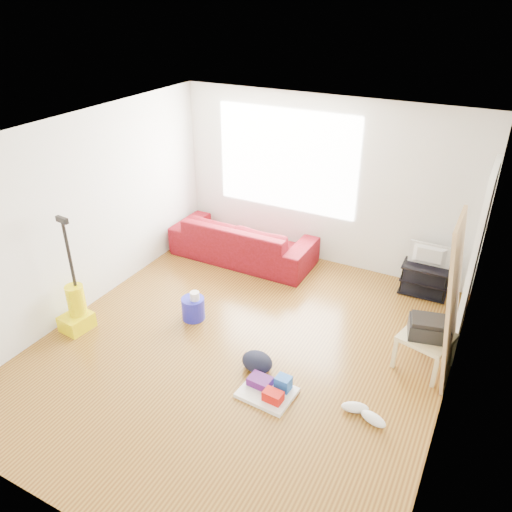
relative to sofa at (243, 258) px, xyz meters
The scene contains 13 objects.
room 2.46m from the sofa, 58.04° to the right, with size 4.51×5.01×2.51m.
sofa is the anchor object (origin of this frame).
tv_stand 2.72m from the sofa, ahead, with size 0.64×0.38×0.43m.
tv 2.78m from the sofa, ahead, with size 0.55×0.07×0.31m, color black.
side_table 3.28m from the sofa, 22.92° to the right, with size 0.63×0.63×0.42m.
printer 3.30m from the sofa, 22.92° to the right, with size 0.48×0.41×0.22m.
bucket 1.71m from the sofa, 82.96° to the right, with size 0.29×0.29×0.29m, color #1F20BA.
toilet_paper 1.73m from the sofa, 81.70° to the right, with size 0.12×0.12×0.11m, color white.
cleaning_tray 2.98m from the sofa, 55.83° to the right, with size 0.58×0.48×0.20m.
backpack 2.58m from the sofa, 57.58° to the right, with size 0.37×0.29×0.20m, color black.
sneakers 3.52m from the sofa, 41.21° to the right, with size 0.50×0.26×0.11m.
vacuum 2.72m from the sofa, 110.57° to the right, with size 0.34×0.38×1.49m.
door_panel 3.43m from the sofa, 22.04° to the right, with size 0.04×0.74×1.85m, color #A98553.
Camera 1 is at (2.32, -4.04, 3.78)m, focal length 35.00 mm.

